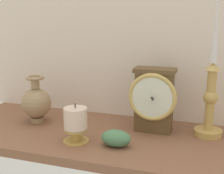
# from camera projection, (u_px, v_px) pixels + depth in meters

# --- Properties ---
(ground_plane) EXTENTS (1.00, 0.36, 0.02)m
(ground_plane) POSITION_uv_depth(u_px,v_px,m) (110.00, 138.00, 0.89)
(ground_plane) COLOR brown
(back_wall) EXTENTS (1.20, 0.02, 0.65)m
(back_wall) POSITION_uv_depth(u_px,v_px,m) (129.00, 18.00, 0.98)
(back_wall) COLOR silver
(back_wall) RESTS_ON ground_plane
(mantel_clock) EXTENTS (0.14, 0.09, 0.19)m
(mantel_clock) POSITION_uv_depth(u_px,v_px,m) (154.00, 99.00, 0.89)
(mantel_clock) COLOR brown
(mantel_clock) RESTS_ON ground_plane
(candlestick_tall_left) EXTENTS (0.08, 0.08, 0.42)m
(candlestick_tall_left) POSITION_uv_depth(u_px,v_px,m) (211.00, 93.00, 0.85)
(candlestick_tall_left) COLOR tan
(candlestick_tall_left) RESTS_ON ground_plane
(brass_vase_bulbous) EXTENTS (0.09, 0.09, 0.15)m
(brass_vase_bulbous) POSITION_uv_depth(u_px,v_px,m) (36.00, 102.00, 0.97)
(brass_vase_bulbous) COLOR #9E805B
(brass_vase_bulbous) RESTS_ON ground_plane
(pillar_candle_front) EXTENTS (0.07, 0.07, 0.11)m
(pillar_candle_front) POSITION_uv_depth(u_px,v_px,m) (76.00, 123.00, 0.82)
(pillar_candle_front) COLOR tan
(pillar_candle_front) RESTS_ON ground_plane
(ivy_sprig) EXTENTS (0.08, 0.06, 0.04)m
(ivy_sprig) POSITION_uv_depth(u_px,v_px,m) (116.00, 138.00, 0.80)
(ivy_sprig) COLOR #4C7C54
(ivy_sprig) RESTS_ON ground_plane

